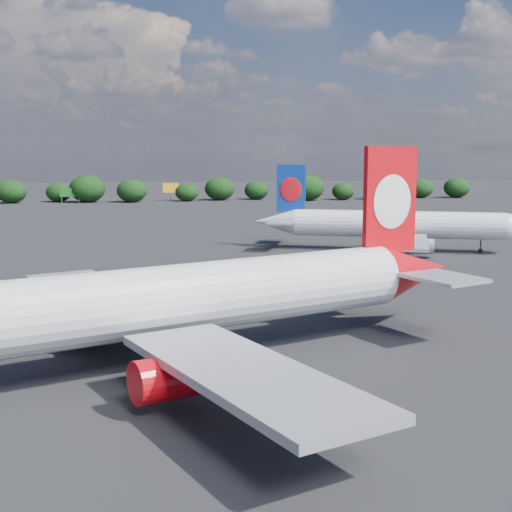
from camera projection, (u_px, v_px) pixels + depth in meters
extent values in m
plane|color=black|center=(100.00, 264.00, 101.56)|extent=(500.00, 500.00, 0.00)
cylinder|color=white|center=(177.00, 299.00, 53.08)|extent=(38.19, 20.56, 5.19)
cone|color=red|center=(414.00, 271.00, 65.33)|extent=(9.68, 8.08, 5.19)
cube|color=red|center=(390.00, 200.00, 62.74)|extent=(5.43, 2.76, 9.34)
ellipsoid|color=white|center=(392.00, 202.00, 62.50)|extent=(4.07, 1.94, 4.77)
ellipsoid|color=white|center=(388.00, 201.00, 63.03)|extent=(4.07, 1.94, 4.77)
cube|color=#94969B|center=(444.00, 278.00, 59.38)|extent=(6.77, 7.57, 0.31)
cube|color=#94969B|center=(356.00, 260.00, 69.02)|extent=(6.77, 7.57, 0.31)
cube|color=#94969B|center=(244.00, 373.00, 40.87)|extent=(14.50, 21.71, 0.57)
cube|color=#94969B|center=(92.00, 293.00, 63.66)|extent=(14.50, 21.71, 0.57)
cylinder|color=red|center=(174.00, 377.00, 44.39)|extent=(5.88, 4.65, 2.80)
cube|color=#94969B|center=(173.00, 366.00, 44.28)|extent=(2.22, 1.20, 1.24)
cylinder|color=red|center=(88.00, 322.00, 58.41)|extent=(5.88, 4.65, 2.80)
cube|color=#94969B|center=(88.00, 314.00, 58.30)|extent=(2.22, 1.20, 1.24)
cylinder|color=black|center=(222.00, 352.00, 52.06)|extent=(0.38, 0.38, 2.59)
cylinder|color=black|center=(222.00, 365.00, 52.21)|extent=(1.23, 0.89, 1.14)
cylinder|color=black|center=(235.00, 363.00, 52.79)|extent=(1.23, 0.89, 1.14)
cylinder|color=black|center=(185.00, 333.00, 57.32)|extent=(0.38, 0.38, 2.59)
cylinder|color=black|center=(185.00, 345.00, 57.47)|extent=(1.23, 0.89, 1.14)
cylinder|color=black|center=(198.00, 343.00, 58.05)|extent=(1.23, 0.89, 1.14)
cylinder|color=white|center=(397.00, 224.00, 113.36)|extent=(32.17, 15.02, 4.29)
sphere|color=white|center=(505.00, 227.00, 110.01)|extent=(5.49, 5.49, 4.29)
cone|color=white|center=(275.00, 222.00, 117.43)|extent=(7.91, 6.35, 4.29)
cube|color=#0D3596|center=(291.00, 188.00, 116.07)|extent=(4.59, 1.99, 7.73)
ellipsoid|color=red|center=(291.00, 190.00, 115.85)|extent=(3.45, 1.38, 3.95)
ellipsoid|color=red|center=(291.00, 189.00, 116.35)|extent=(3.45, 1.38, 3.95)
cube|color=#94969B|center=(281.00, 223.00, 112.46)|extent=(5.37, 6.15, 0.26)
cube|color=#94969B|center=(290.00, 217.00, 121.59)|extent=(5.37, 6.15, 0.26)
cube|color=#94969B|center=(408.00, 242.00, 102.42)|extent=(11.03, 18.05, 0.47)
cube|color=#94969B|center=(408.00, 226.00, 124.01)|extent=(11.03, 18.05, 0.47)
cylinder|color=#94969B|center=(419.00, 246.00, 106.39)|extent=(4.82, 3.63, 2.32)
cube|color=#94969B|center=(420.00, 242.00, 106.30)|extent=(1.87, 0.88, 1.03)
cylinder|color=#94969B|center=(418.00, 235.00, 119.67)|extent=(4.82, 3.63, 2.32)
cube|color=#94969B|center=(418.00, 232.00, 119.58)|extent=(1.87, 0.88, 1.03)
cylinder|color=black|center=(385.00, 245.00, 111.68)|extent=(0.31, 0.31, 2.15)
cylinder|color=black|center=(385.00, 250.00, 111.80)|extent=(1.02, 0.68, 0.94)
cylinder|color=black|center=(379.00, 250.00, 111.99)|extent=(1.02, 0.68, 0.94)
cylinder|color=black|center=(386.00, 241.00, 116.66)|extent=(0.31, 0.31, 2.15)
cylinder|color=black|center=(386.00, 246.00, 116.78)|extent=(1.02, 0.68, 0.94)
cylinder|color=black|center=(380.00, 245.00, 116.98)|extent=(1.02, 0.68, 0.94)
cylinder|color=black|center=(481.00, 246.00, 111.17)|extent=(0.26, 0.26, 2.15)
cylinder|color=black|center=(480.00, 251.00, 111.30)|extent=(0.83, 0.54, 0.77)
cube|color=#13631F|center=(70.00, 192.00, 212.37)|extent=(6.00, 0.30, 2.60)
cylinder|color=gray|center=(62.00, 200.00, 212.37)|extent=(0.20, 0.20, 2.00)
cylinder|color=gray|center=(79.00, 200.00, 213.03)|extent=(0.20, 0.20, 2.00)
cube|color=yellow|center=(171.00, 188.00, 222.08)|extent=(5.00, 0.30, 3.00)
cylinder|color=gray|center=(171.00, 197.00, 222.49)|extent=(0.30, 0.30, 2.50)
ellipsoid|color=black|center=(11.00, 192.00, 211.85)|extent=(9.08, 7.68, 6.98)
ellipsoid|color=black|center=(58.00, 192.00, 216.93)|extent=(7.66, 6.48, 5.89)
ellipsoid|color=black|center=(87.00, 189.00, 215.33)|extent=(10.79, 9.13, 8.30)
ellipsoid|color=black|center=(132.00, 191.00, 215.58)|extent=(9.13, 7.72, 7.02)
ellipsoid|color=black|center=(187.00, 192.00, 219.86)|extent=(7.19, 6.09, 5.53)
ellipsoid|color=black|center=(220.00, 189.00, 224.30)|extent=(9.43, 7.98, 7.25)
ellipsoid|color=black|center=(257.00, 190.00, 227.49)|extent=(7.77, 6.58, 5.98)
ellipsoid|color=black|center=(307.00, 187.00, 222.67)|extent=(10.66, 9.02, 8.20)
ellipsoid|color=black|center=(343.00, 191.00, 225.73)|extent=(7.16, 6.06, 5.51)
ellipsoid|color=black|center=(382.00, 187.00, 227.20)|extent=(10.36, 8.77, 7.97)
ellipsoid|color=black|center=(421.00, 188.00, 234.84)|extent=(8.30, 7.02, 6.38)
ellipsoid|color=black|center=(457.00, 188.00, 235.65)|extent=(8.69, 7.36, 6.69)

